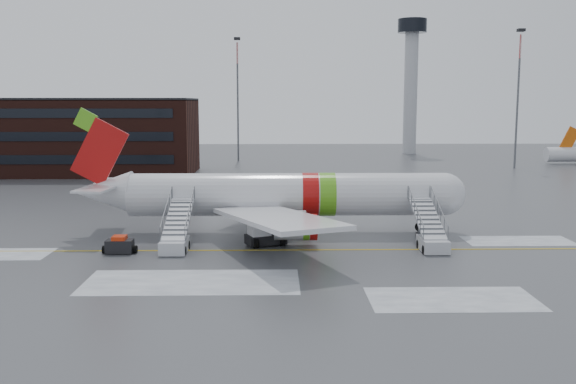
{
  "coord_description": "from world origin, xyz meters",
  "views": [
    {
      "loc": [
        -0.51,
        -50.69,
        11.63
      ],
      "look_at": [
        0.55,
        3.73,
        4.0
      ],
      "focal_mm": 40.0,
      "sensor_mm": 36.0,
      "label": 1
    }
  ],
  "objects_px": {
    "pushback_tug": "(263,236)",
    "baggage_tractor": "(120,246)",
    "airliner": "(277,195)",
    "airstair_aft": "(176,237)",
    "airstair_fwd": "(431,236)"
  },
  "relations": [
    {
      "from": "baggage_tractor",
      "to": "airliner",
      "type": "bearing_deg",
      "value": 31.7
    },
    {
      "from": "airliner",
      "to": "pushback_tug",
      "type": "xyz_separation_m",
      "value": [
        -1.13,
        -4.97,
        -2.62
      ]
    },
    {
      "from": "pushback_tug",
      "to": "airstair_fwd",
      "type": "bearing_deg",
      "value": -6.66
    },
    {
      "from": "airliner",
      "to": "pushback_tug",
      "type": "relative_size",
      "value": 9.87
    },
    {
      "from": "airstair_fwd",
      "to": "airstair_aft",
      "type": "distance_m",
      "value": 20.29
    },
    {
      "from": "airliner",
      "to": "baggage_tractor",
      "type": "height_order",
      "value": "airliner"
    },
    {
      "from": "airliner",
      "to": "airstair_aft",
      "type": "xyz_separation_m",
      "value": [
        -8.02,
        -6.54,
        -2.35
      ]
    },
    {
      "from": "baggage_tractor",
      "to": "pushback_tug",
      "type": "bearing_deg",
      "value": 13.08
    },
    {
      "from": "airliner",
      "to": "airstair_fwd",
      "type": "height_order",
      "value": "airliner"
    },
    {
      "from": "airliner",
      "to": "baggage_tractor",
      "type": "xyz_separation_m",
      "value": [
        -12.23,
        -7.55,
        -2.83
      ]
    },
    {
      "from": "pushback_tug",
      "to": "baggage_tractor",
      "type": "height_order",
      "value": "pushback_tug"
    },
    {
      "from": "airliner",
      "to": "airstair_aft",
      "type": "bearing_deg",
      "value": -140.84
    },
    {
      "from": "pushback_tug",
      "to": "baggage_tractor",
      "type": "bearing_deg",
      "value": -166.92
    },
    {
      "from": "airliner",
      "to": "airstair_aft",
      "type": "distance_m",
      "value": 10.61
    },
    {
      "from": "airliner",
      "to": "airstair_aft",
      "type": "height_order",
      "value": "airliner"
    }
  ]
}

